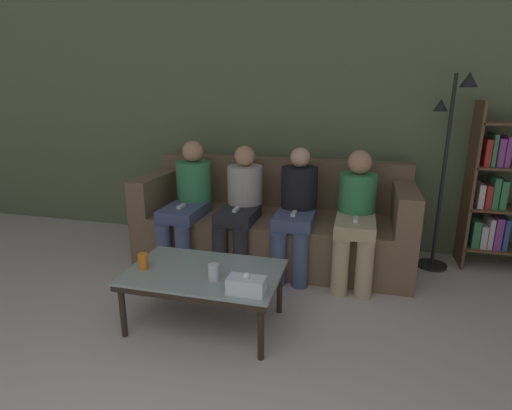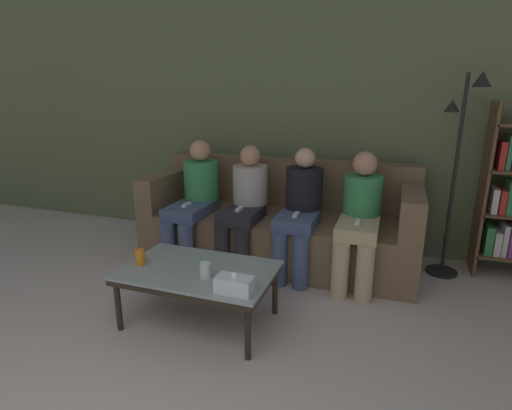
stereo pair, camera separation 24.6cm
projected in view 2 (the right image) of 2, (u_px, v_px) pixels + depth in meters
wall_back at (296, 116)px, 3.96m from camera, size 12.00×0.06×2.60m
couch at (279, 224)px, 3.75m from camera, size 2.45×0.91×0.91m
coffee_table at (199, 274)px, 2.67m from camera, size 1.01×0.64×0.39m
cup_near_left at (140, 257)px, 2.71m from camera, size 0.06×0.06×0.11m
cup_near_right at (205, 270)px, 2.51m from camera, size 0.07×0.07×0.10m
tissue_box at (234, 285)px, 2.33m from camera, size 0.22×0.12×0.13m
standing_lamp at (459, 156)px, 3.23m from camera, size 0.31×0.26×1.69m
seated_person_left_end at (195, 197)px, 3.70m from camera, size 0.33×0.72×1.10m
seated_person_mid_left at (246, 203)px, 3.55m from camera, size 0.32×0.67×1.07m
seated_person_mid_right at (300, 208)px, 3.40m from camera, size 0.32×0.66×1.08m
seated_person_right_end at (360, 215)px, 3.22m from camera, size 0.31×0.71×1.07m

